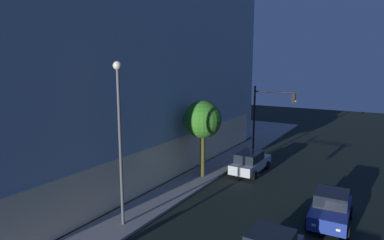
{
  "coord_description": "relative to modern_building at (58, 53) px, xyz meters",
  "views": [
    {
      "loc": [
        -7.45,
        -5.54,
        8.67
      ],
      "look_at": [
        8.08,
        3.76,
        5.6
      ],
      "focal_mm": 30.77,
      "sensor_mm": 36.0,
      "label": 1
    }
  ],
  "objects": [
    {
      "name": "modern_building",
      "position": [
        0.0,
        0.0,
        0.0
      ],
      "size": [
        31.15,
        27.55,
        19.61
      ],
      "color": "#4C4C51",
      "rests_on": "ground"
    },
    {
      "name": "car_blue",
      "position": [
        -2.2,
        -24.9,
        -8.85
      ],
      "size": [
        4.08,
        2.25,
        1.74
      ],
      "color": "navy",
      "rests_on": "ground"
    },
    {
      "name": "sidewalk_tree",
      "position": [
        0.7,
        -15.23,
        -5.22
      ],
      "size": [
        2.87,
        2.87,
        5.86
      ],
      "color": "#4A471E",
      "rests_on": "sidewalk_corner"
    },
    {
      "name": "traffic_light_far_corner",
      "position": [
        10.16,
        -17.2,
        -5.33
      ],
      "size": [
        0.42,
        4.45,
        6.45
      ],
      "color": "black",
      "rests_on": "sidewalk_corner"
    },
    {
      "name": "car_silver",
      "position": [
        3.74,
        -17.97,
        -8.85
      ],
      "size": [
        4.82,
        2.09,
        1.74
      ],
      "color": "#B7BABF",
      "rests_on": "ground"
    },
    {
      "name": "street_lamp_sidewalk",
      "position": [
        -8.31,
        -15.36,
        -4.2
      ],
      "size": [
        0.44,
        0.44,
        8.68
      ],
      "color": "#515151",
      "rests_on": "sidewalk_corner"
    }
  ]
}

